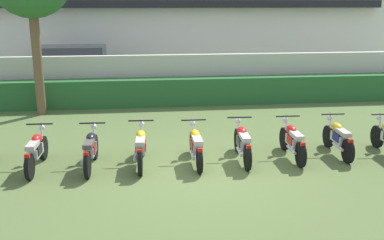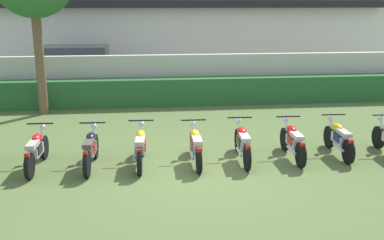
{
  "view_description": "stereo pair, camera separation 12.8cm",
  "coord_description": "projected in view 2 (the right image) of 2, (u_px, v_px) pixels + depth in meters",
  "views": [
    {
      "loc": [
        -1.26,
        -9.31,
        3.69
      ],
      "look_at": [
        0.0,
        0.93,
        0.95
      ],
      "focal_mm": 41.9,
      "sensor_mm": 36.0,
      "label": 1
    },
    {
      "loc": [
        -1.13,
        -9.33,
        3.69
      ],
      "look_at": [
        0.0,
        0.93,
        0.95
      ],
      "focal_mm": 41.9,
      "sensor_mm": 36.0,
      "label": 2
    }
  ],
  "objects": [
    {
      "name": "motorcycle_in_row_7",
      "position": [
        293.0,
        141.0,
        10.75
      ],
      "size": [
        0.6,
        1.82,
        0.95
      ],
      "rotation": [
        0.0,
        0.0,
        1.55
      ],
      "color": "black",
      "rests_on": "ground"
    },
    {
      "name": "motorcycle_in_row_3",
      "position": [
        91.0,
        149.0,
        10.17
      ],
      "size": [
        0.6,
        1.83,
        0.95
      ],
      "rotation": [
        0.0,
        0.0,
        1.53
      ],
      "color": "black",
      "rests_on": "ground"
    },
    {
      "name": "compound_wall",
      "position": [
        173.0,
        78.0,
        16.91
      ],
      "size": [
        24.0,
        0.3,
        1.76
      ],
      "primitive_type": "cube",
      "color": "beige",
      "rests_on": "ground"
    },
    {
      "name": "hedge_row",
      "position": [
        175.0,
        92.0,
        16.34
      ],
      "size": [
        19.2,
        0.7,
        0.99
      ],
      "primitive_type": "cube",
      "color": "#28602D",
      "rests_on": "ground"
    },
    {
      "name": "motorcycle_in_row_4",
      "position": [
        141.0,
        146.0,
        10.33
      ],
      "size": [
        0.6,
        1.89,
        0.96
      ],
      "rotation": [
        0.0,
        0.0,
        1.52
      ],
      "color": "black",
      "rests_on": "ground"
    },
    {
      "name": "parked_car",
      "position": [
        79.0,
        69.0,
        18.86
      ],
      "size": [
        4.54,
        2.16,
        1.89
      ],
      "rotation": [
        0.0,
        0.0,
        -0.02
      ],
      "color": "silver",
      "rests_on": "ground"
    },
    {
      "name": "motorcycle_in_row_2",
      "position": [
        36.0,
        150.0,
        10.12
      ],
      "size": [
        0.6,
        1.86,
        0.94
      ],
      "rotation": [
        0.0,
        0.0,
        1.54
      ],
      "color": "black",
      "rests_on": "ground"
    },
    {
      "name": "ground",
      "position": [
        197.0,
        171.0,
        10.03
      ],
      "size": [
        60.0,
        60.0,
        0.0
      ],
      "primitive_type": "plane",
      "color": "#566B38"
    },
    {
      "name": "motorcycle_in_row_6",
      "position": [
        242.0,
        143.0,
        10.61
      ],
      "size": [
        0.6,
        1.9,
        0.95
      ],
      "rotation": [
        0.0,
        0.0,
        1.52
      ],
      "color": "black",
      "rests_on": "ground"
    },
    {
      "name": "building",
      "position": [
        162.0,
        7.0,
        23.86
      ],
      "size": [
        25.26,
        6.5,
        6.79
      ],
      "color": "white",
      "rests_on": "ground"
    },
    {
      "name": "motorcycle_in_row_5",
      "position": [
        196.0,
        145.0,
        10.45
      ],
      "size": [
        0.6,
        1.85,
        0.94
      ],
      "rotation": [
        0.0,
        0.0,
        1.57
      ],
      "color": "black",
      "rests_on": "ground"
    },
    {
      "name": "motorcycle_in_row_8",
      "position": [
        339.0,
        138.0,
        10.97
      ],
      "size": [
        0.6,
        1.78,
        0.95
      ],
      "rotation": [
        0.0,
        0.0,
        1.54
      ],
      "color": "black",
      "rests_on": "ground"
    }
  ]
}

